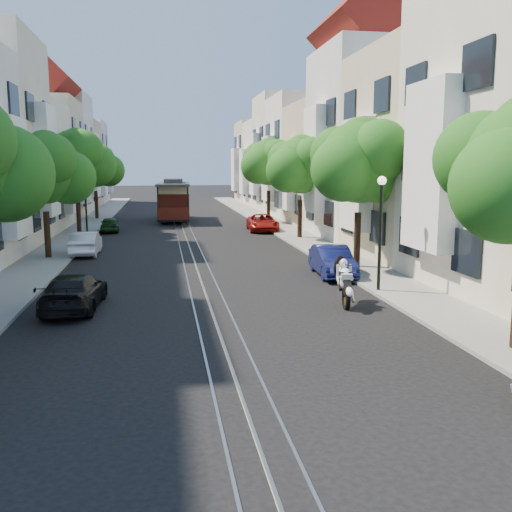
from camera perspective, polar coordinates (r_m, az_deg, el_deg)
name	(u,v)px	position (r m, az deg, el deg)	size (l,w,h in m)	color
ground	(183,228)	(43.83, -7.33, 2.82)	(200.00, 200.00, 0.00)	black
sidewalk_east	(276,225)	(44.66, 2.02, 3.08)	(2.50, 80.00, 0.12)	gray
sidewalk_west	(84,229)	(44.18, -16.78, 2.64)	(2.50, 80.00, 0.12)	gray
rail_left	(176,228)	(43.81, -8.05, 2.82)	(0.06, 80.00, 0.02)	gray
rail_slot	(183,228)	(43.83, -7.33, 2.84)	(0.06, 80.00, 0.02)	gray
rail_right	(190,227)	(43.85, -6.61, 2.85)	(0.06, 80.00, 0.02)	gray
lane_line	(183,228)	(43.83, -7.33, 2.83)	(0.08, 80.00, 0.01)	tan
townhouses_east	(335,159)	(45.48, 7.87, 9.57)	(7.75, 72.00, 12.00)	beige
townhouses_west	(14,160)	(44.70, -23.04, 8.83)	(7.75, 72.00, 11.76)	silver
tree_e_b	(361,164)	(26.05, 10.43, 9.05)	(4.93, 4.08, 6.68)	black
tree_e_c	(301,167)	(36.60, 4.57, 8.89)	(4.84, 3.99, 6.52)	black
tree_e_d	(269,163)	(47.35, 1.35, 9.24)	(5.01, 4.16, 6.85)	black
tree_w_b	(45,171)	(30.07, -20.36, 7.97)	(4.72, 3.87, 6.27)	black
tree_w_c	(77,160)	(40.93, -17.49, 9.17)	(5.13, 4.28, 7.09)	black
tree_w_d	(95,167)	(51.85, -15.76, 8.59)	(4.84, 3.99, 6.52)	black
lamp_east	(381,216)	(21.13, 12.37, 3.92)	(0.32, 0.32, 4.16)	black
lamp_west	(85,195)	(37.91, -16.69, 5.89)	(0.32, 0.32, 4.16)	black
sportbike_rider	(344,279)	(19.24, 8.78, -2.31)	(0.69, 1.99, 1.66)	black
cable_car	(174,198)	(49.42, -8.20, 5.75)	(3.04, 8.65, 3.28)	black
parked_car_e_mid	(332,261)	(24.46, 7.65, -0.50)	(1.36, 3.89, 1.28)	#0E1346
parked_car_e_far	(263,223)	(41.09, 0.66, 3.35)	(2.03, 4.40, 1.22)	maroon
parked_car_w_near	(74,292)	(19.48, -17.74, -3.41)	(1.67, 4.10, 1.19)	black
parked_car_w_mid	(86,243)	(31.32, -16.65, 1.24)	(1.32, 3.78, 1.25)	white
parked_car_w_far	(110,225)	(41.81, -14.41, 3.07)	(1.28, 3.18, 1.08)	#173716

